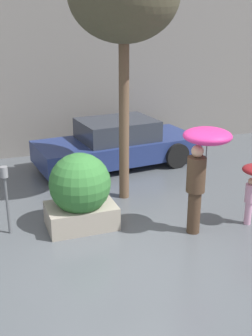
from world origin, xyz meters
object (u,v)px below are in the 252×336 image
object	(u,v)px
person_adult	(202,157)
parking_meter	(5,186)
parked_car_near	(117,144)
planter_box	(80,192)

from	to	relation	value
person_adult	parking_meter	bearing A→B (deg)	-164.23
person_adult	parked_car_near	world-z (taller)	person_adult
planter_box	parked_car_near	xyz separation A→B (m)	(1.83, 3.21, -0.13)
planter_box	parked_car_near	size ratio (longest dim) A/B	0.32
person_adult	parking_meter	world-z (taller)	person_adult
planter_box	person_adult	world-z (taller)	person_adult
parking_meter	person_adult	bearing A→B (deg)	-19.63
person_adult	parking_meter	xyz separation A→B (m)	(-3.35, 1.19, -0.56)
planter_box	parking_meter	size ratio (longest dim) A/B	1.11
person_adult	parked_car_near	distance (m)	4.32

